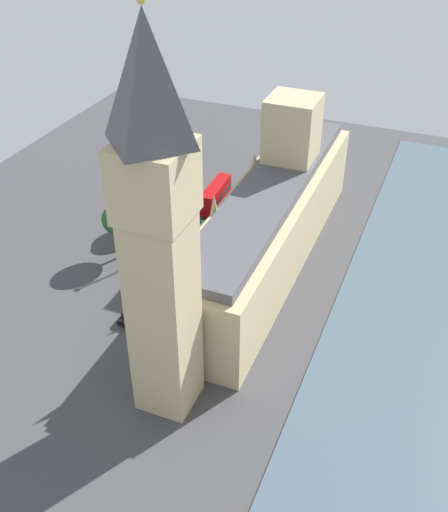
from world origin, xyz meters
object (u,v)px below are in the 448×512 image
car_black_opposite_hall (130,315)px  pedestrian_by_river_gate (265,189)px  car_silver_midblock (158,286)px  pedestrian_corner (243,216)px  double_decker_bus_leading (216,195)px  plane_tree_kerbside (156,192)px  plane_tree_under_trees (150,194)px  street_lamp_slot_12 (119,245)px  clock_tower (158,233)px  plane_tree_slot_10 (121,219)px  car_dark_green_trailing (195,227)px  car_white_near_tower (172,252)px  plane_tree_far_end (171,179)px  parliament_building (271,217)px  street_lamp_slot_11 (117,249)px

car_black_opposite_hall → pedestrian_by_river_gate: (-5.78, -44.19, -0.19)m
car_silver_midblock → pedestrian_corner: 25.74m
double_decker_bus_leading → plane_tree_kerbside: (7.49, 9.83, 4.08)m
plane_tree_kerbside → plane_tree_under_trees: 1.65m
car_black_opposite_hall → plane_tree_kerbside: plane_tree_kerbside is taller
street_lamp_slot_12 → plane_tree_kerbside: bearing=-85.9°
clock_tower → double_decker_bus_leading: bearing=-74.1°
plane_tree_slot_10 → pedestrian_by_river_gate: bearing=-116.4°
car_dark_green_trailing → car_silver_midblock: bearing=-85.8°
pedestrian_corner → plane_tree_kerbside: 16.94m
clock_tower → plane_tree_under_trees: size_ratio=5.22×
pedestrian_corner → plane_tree_slot_10: size_ratio=0.16×
car_white_near_tower → pedestrian_corner: car_white_near_tower is taller
plane_tree_under_trees → plane_tree_slot_10: size_ratio=0.93×
car_silver_midblock → plane_tree_far_end: size_ratio=0.59×
double_decker_bus_leading → car_silver_midblock: size_ratio=2.37×
parliament_building → car_dark_green_trailing: size_ratio=12.92×
car_silver_midblock → car_black_opposite_hall: (0.64, 7.70, -0.00)m
plane_tree_under_trees → plane_tree_far_end: (0.58, -9.28, -1.61)m
plane_tree_far_end → car_white_near_tower: bearing=116.0°
car_dark_green_trailing → car_white_near_tower: size_ratio=1.05×
pedestrian_by_river_gate → double_decker_bus_leading: bearing=-179.4°
plane_tree_under_trees → pedestrian_corner: bearing=-146.8°
double_decker_bus_leading → street_lamp_slot_11: street_lamp_slot_11 is taller
street_lamp_slot_11 → street_lamp_slot_12: 0.79m
car_black_opposite_hall → double_decker_bus_leading: bearing=-85.9°
parliament_building → plane_tree_kerbside: bearing=-4.9°
parliament_building → plane_tree_far_end: bearing=-22.6°
parliament_building → plane_tree_under_trees: (22.58, -0.36, -0.61)m
car_silver_midblock → plane_tree_under_trees: bearing=-57.3°
parliament_building → car_white_near_tower: (15.32, 6.44, -6.87)m
car_white_near_tower → pedestrian_by_river_gate: car_white_near_tower is taller
car_black_opposite_hall → plane_tree_kerbside: 27.35m
clock_tower → car_black_opposite_hall: 29.28m
car_dark_green_trailing → plane_tree_kerbside: 9.43m
plane_tree_far_end → street_lamp_slot_12: plane_tree_far_end is taller
plane_tree_far_end → parliament_building: bearing=157.4°
car_white_near_tower → car_silver_midblock: bearing=99.9°
street_lamp_slot_12 → double_decker_bus_leading: bearing=-104.6°
double_decker_bus_leading → car_black_opposite_hall: bearing=-90.4°
plane_tree_under_trees → double_decker_bus_leading: bearing=-124.1°
clock_tower → plane_tree_kerbside: bearing=-60.5°
car_white_near_tower → plane_tree_kerbside: (7.03, -8.37, 5.83)m
double_decker_bus_leading → car_white_near_tower: 18.29m
plane_tree_slot_10 → plane_tree_under_trees: bearing=-92.2°
car_white_near_tower → street_lamp_slot_12: 9.67m
plane_tree_slot_10 → street_lamp_slot_12: (-1.67, 3.82, -2.45)m
clock_tower → street_lamp_slot_11: 35.39m
double_decker_bus_leading → plane_tree_slot_10: 22.89m
parliament_building → street_lamp_slot_12: (21.28, 12.97, -2.96)m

